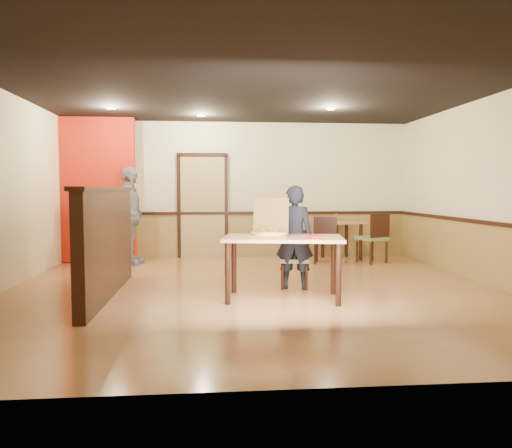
{
  "coord_description": "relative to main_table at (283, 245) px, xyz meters",
  "views": [
    {
      "loc": [
        -0.64,
        -6.9,
        1.42
      ],
      "look_at": [
        -0.01,
        0.0,
        0.93
      ],
      "focal_mm": 35.0,
      "sensor_mm": 36.0,
      "label": 1
    }
  ],
  "objects": [
    {
      "name": "spot_c",
      "position": [
        1.11,
        2.1,
        2.08
      ],
      "size": [
        0.14,
        0.14,
        0.02
      ],
      "primitive_type": "cylinder",
      "color": "beige",
      "rests_on": "ceiling"
    },
    {
      "name": "wall_back",
      "position": [
        -0.29,
        4.1,
        0.7
      ],
      "size": [
        7.0,
        0.0,
        7.0
      ],
      "primitive_type": "plane",
      "rotation": [
        1.57,
        0.0,
        0.0
      ],
      "color": "beige",
      "rests_on": "floor"
    },
    {
      "name": "passerby",
      "position": [
        -2.44,
        3.2,
        0.22
      ],
      "size": [
        0.68,
        1.15,
        1.84
      ],
      "primitive_type": "imported",
      "rotation": [
        0.0,
        0.0,
        1.35
      ],
      "color": "gray",
      "rests_on": "floor"
    },
    {
      "name": "booth_partition",
      "position": [
        -2.29,
        0.4,
        0.04
      ],
      "size": [
        0.2,
        3.1,
        1.44
      ],
      "color": "black",
      "rests_on": "floor"
    },
    {
      "name": "chair_rail_right",
      "position": [
        3.16,
        0.6,
        0.22
      ],
      "size": [
        0.06,
        7.0,
        0.06
      ],
      "primitive_type": "cube",
      "color": "black",
      "rests_on": "wall_right"
    },
    {
      "name": "side_chair_left",
      "position": [
        1.25,
        2.95,
        -0.2
      ],
      "size": [
        0.56,
        0.56,
        0.91
      ],
      "rotation": [
        0.0,
        0.0,
        2.84
      ],
      "color": "#637544",
      "rests_on": "floor"
    },
    {
      "name": "diner",
      "position": [
        0.25,
        0.64,
        0.04
      ],
      "size": [
        0.61,
        0.47,
        1.47
      ],
      "primitive_type": "imported",
      "rotation": [
        0.0,
        0.0,
        2.9
      ],
      "color": "black",
      "rests_on": "floor"
    },
    {
      "name": "red_accent_panel",
      "position": [
        -3.19,
        3.6,
        0.7
      ],
      "size": [
        1.6,
        0.2,
        2.78
      ],
      "primitive_type": "cube",
      "color": "red",
      "rests_on": "floor"
    },
    {
      "name": "wall_right",
      "position": [
        3.21,
        0.6,
        0.7
      ],
      "size": [
        0.0,
        7.0,
        7.0
      ],
      "primitive_type": "plane",
      "rotation": [
        1.57,
        0.0,
        -1.57
      ],
      "color": "beige",
      "rests_on": "floor"
    },
    {
      "name": "condiment",
      "position": [
        1.58,
        3.47,
        0.15
      ],
      "size": [
        0.06,
        0.06,
        0.15
      ],
      "primitive_type": "cylinder",
      "color": "olive",
      "rests_on": "side_table"
    },
    {
      "name": "pizza",
      "position": [
        -0.19,
        -0.02,
        0.16
      ],
      "size": [
        0.54,
        0.54,
        0.03
      ],
      "primitive_type": "cylinder",
      "rotation": [
        0.0,
        0.0,
        -0.18
      ],
      "color": "#DCAA50",
      "rests_on": "pizza_box"
    },
    {
      "name": "ceiling",
      "position": [
        -0.29,
        0.6,
        2.1
      ],
      "size": [
        7.0,
        7.0,
        0.0
      ],
      "primitive_type": "plane",
      "rotation": [
        3.14,
        0.0,
        0.0
      ],
      "color": "black",
      "rests_on": "wall_back"
    },
    {
      "name": "chair_rail_back",
      "position": [
        -0.29,
        4.05,
        0.22
      ],
      "size": [
        7.0,
        0.06,
        0.06
      ],
      "primitive_type": "cube",
      "color": "black",
      "rests_on": "wall_back"
    },
    {
      "name": "spot_b",
      "position": [
        -1.09,
        3.1,
        2.08
      ],
      "size": [
        0.14,
        0.14,
        0.02
      ],
      "primitive_type": "cylinder",
      "color": "beige",
      "rests_on": "ceiling"
    },
    {
      "name": "napkin_near",
      "position": [
        0.33,
        -0.34,
        0.11
      ],
      "size": [
        0.25,
        0.25,
        0.01
      ],
      "rotation": [
        0.0,
        0.0,
        -0.15
      ],
      "color": "red",
      "rests_on": "main_table"
    },
    {
      "name": "floor",
      "position": [
        -0.29,
        0.6,
        -0.7
      ],
      "size": [
        7.0,
        7.0,
        0.0
      ],
      "primitive_type": "plane",
      "color": "#C0804A",
      "rests_on": "ground"
    },
    {
      "name": "wainscot_back",
      "position": [
        -0.29,
        4.07,
        -0.25
      ],
      "size": [
        7.0,
        0.04,
        0.9
      ],
      "primitive_type": "cube",
      "color": "olive",
      "rests_on": "floor"
    },
    {
      "name": "main_table",
      "position": [
        0.0,
        0.0,
        0.0
      ],
      "size": [
        1.62,
        1.08,
        0.81
      ],
      "rotation": [
        0.0,
        0.0,
        -0.16
      ],
      "color": "tan",
      "rests_on": "floor"
    },
    {
      "name": "side_chair_right",
      "position": [
        2.19,
        2.94,
        -0.17
      ],
      "size": [
        0.63,
        0.63,
        0.96
      ],
      "rotation": [
        0.0,
        0.0,
        3.55
      ],
      "color": "#637544",
      "rests_on": "floor"
    },
    {
      "name": "diner_chair",
      "position": [
        0.27,
        0.78,
        -0.25
      ],
      "size": [
        0.46,
        0.46,
        0.82
      ],
      "rotation": [
        0.0,
        0.0,
        -0.13
      ],
      "color": "#637544",
      "rests_on": "floor"
    },
    {
      "name": "spot_a",
      "position": [
        -2.59,
        2.4,
        2.08
      ],
      "size": [
        0.14,
        0.14,
        0.02
      ],
      "primitive_type": "cylinder",
      "color": "beige",
      "rests_on": "ceiling"
    },
    {
      "name": "wainscot_right",
      "position": [
        3.18,
        0.6,
        -0.25
      ],
      "size": [
        0.04,
        7.0,
        0.9
      ],
      "primitive_type": "cube",
      "color": "olive",
      "rests_on": "floor"
    },
    {
      "name": "back_door",
      "position": [
        -1.09,
        4.06,
        0.35
      ],
      "size": [
        0.9,
        0.06,
        2.1
      ],
      "primitive_type": "cube",
      "color": "tan",
      "rests_on": "wall_back"
    },
    {
      "name": "pizza_box",
      "position": [
        -0.17,
        0.03,
        0.17
      ],
      "size": [
        0.57,
        0.64,
        0.49
      ],
      "rotation": [
        0.0,
        0.0,
        -0.21
      ],
      "color": "brown",
      "rests_on": "main_table"
    },
    {
      "name": "side_table",
      "position": [
        1.72,
        3.56,
        -0.11
      ],
      "size": [
        0.88,
        0.88,
        0.77
      ],
      "rotation": [
        0.0,
        0.0,
        0.26
      ],
      "color": "tan",
      "rests_on": "floor"
    },
    {
      "name": "napkin_far",
      "position": [
        0.45,
        0.15,
        0.11
      ],
      "size": [
        0.26,
        0.26,
        0.01
      ],
      "rotation": [
        0.0,
        0.0,
        0.41
      ],
      "color": "red",
      "rests_on": "main_table"
    }
  ]
}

